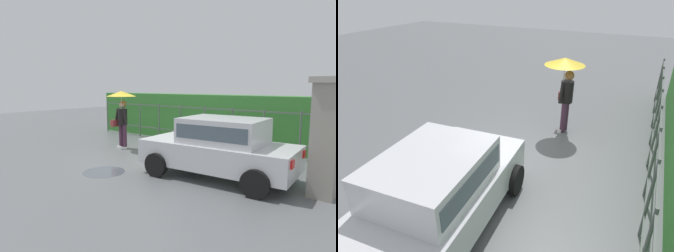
% 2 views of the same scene
% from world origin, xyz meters
% --- Properties ---
extents(ground_plane, '(40.00, 40.00, 0.00)m').
position_xyz_m(ground_plane, '(0.00, 0.00, 0.00)').
color(ground_plane, slate).
extents(car, '(3.84, 2.09, 1.48)m').
position_xyz_m(car, '(2.62, -0.32, 0.80)').
color(car, silver).
rests_on(car, ground).
extents(pedestrian, '(1.04, 1.04, 2.07)m').
position_xyz_m(pedestrian, '(-1.79, 0.44, 1.55)').
color(pedestrian, '#47283D').
rests_on(pedestrian, ground).
extents(fence_section, '(10.26, 0.05, 1.50)m').
position_xyz_m(fence_section, '(-0.36, 2.73, 0.82)').
color(fence_section, '#59605B').
rests_on(fence_section, ground).
extents(puddle_near, '(1.10, 1.10, 0.00)m').
position_xyz_m(puddle_near, '(0.06, -1.85, 0.00)').
color(puddle_near, '#4C545B').
rests_on(puddle_near, ground).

